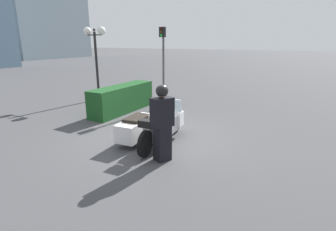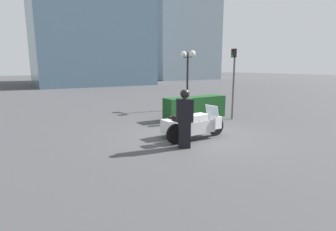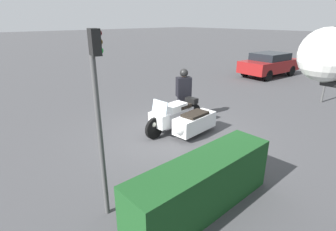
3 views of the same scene
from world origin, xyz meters
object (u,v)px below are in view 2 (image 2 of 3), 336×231
at_px(hedge_bush_curbside, 195,107).
at_px(twin_lamp_post, 188,63).
at_px(police_motorcycle, 191,124).
at_px(officer_rider, 185,117).
at_px(traffic_light_near, 233,74).

bearing_deg(hedge_bush_curbside, twin_lamp_post, 62.73).
bearing_deg(police_motorcycle, officer_rider, -139.80).
relative_size(officer_rider, twin_lamp_post, 0.54).
height_order(police_motorcycle, twin_lamp_post, twin_lamp_post).
bearing_deg(hedge_bush_curbside, traffic_light_near, -38.76).
height_order(police_motorcycle, traffic_light_near, traffic_light_near).
xyz_separation_m(officer_rider, traffic_light_near, (4.62, 2.59, 1.23)).
height_order(hedge_bush_curbside, traffic_light_near, traffic_light_near).
height_order(twin_lamp_post, traffic_light_near, twin_lamp_post).
relative_size(officer_rider, hedge_bush_curbside, 0.57).
xyz_separation_m(police_motorcycle, traffic_light_near, (3.69, 1.69, 1.74)).
bearing_deg(police_motorcycle, twin_lamp_post, 51.84).
distance_m(twin_lamp_post, traffic_light_near, 3.68).
distance_m(officer_rider, twin_lamp_post, 7.89).
relative_size(hedge_bush_curbside, traffic_light_near, 0.98).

